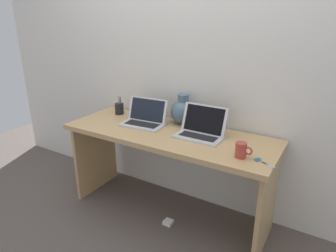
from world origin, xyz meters
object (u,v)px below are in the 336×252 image
pen_cup (119,108)px  scissors (261,161)px  green_vase (183,111)px  coffee_mug (241,150)px  laptop_left (145,118)px  laptop_right (202,128)px  power_brick (168,222)px

pen_cup → scissors: 1.40m
green_vase → coffee_mug: (0.62, -0.38, -0.06)m
coffee_mug → scissors: coffee_mug is taller
green_vase → scissors: green_vase is taller
laptop_left → laptop_right: laptop_right is taller
pen_cup → power_brick: bearing=-23.0°
laptop_left → laptop_right: bearing=-0.0°
laptop_left → coffee_mug: laptop_left is taller
laptop_right → scissors: laptop_right is taller
power_brick → laptop_right: bearing=47.6°
laptop_right → power_brick: 0.82m
laptop_right → power_brick: size_ratio=4.96×
green_vase → pen_cup: size_ratio=1.39×
coffee_mug → laptop_right: bearing=151.6°
laptop_left → power_brick: size_ratio=5.22×
green_vase → pen_cup: bearing=-173.0°
green_vase → coffee_mug: 0.73m
scissors → power_brick: 0.98m
laptop_right → pen_cup: laptop_right is taller
green_vase → scissors: bearing=-26.7°
laptop_left → green_vase: bearing=35.2°
scissors → green_vase: bearing=153.3°
laptop_left → scissors: laptop_left is taller
green_vase → coffee_mug: bearing=-31.4°
laptop_left → pen_cup: size_ratio=2.05×
power_brick → pen_cup: bearing=157.0°
pen_cup → scissors: (1.36, -0.30, -0.05)m
laptop_left → scissors: 1.02m
laptop_left → green_vase: 0.32m
laptop_left → coffee_mug: 0.90m
laptop_left → green_vase: size_ratio=1.48×
green_vase → power_brick: 0.91m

